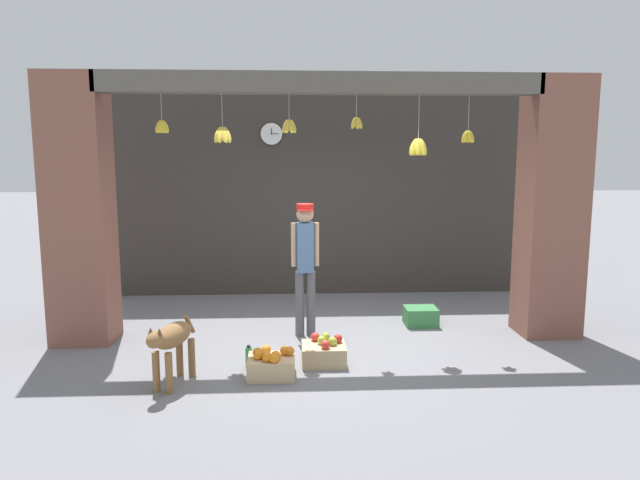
# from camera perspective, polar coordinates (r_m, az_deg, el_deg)

# --- Properties ---
(ground_plane) EXTENTS (60.00, 60.00, 0.00)m
(ground_plane) POSITION_cam_1_polar(r_m,az_deg,el_deg) (6.89, 0.16, -10.38)
(ground_plane) COLOR slate
(shop_back_wall) EXTENTS (6.99, 0.12, 3.16)m
(shop_back_wall) POSITION_cam_1_polar(r_m,az_deg,el_deg) (9.13, -0.71, 4.37)
(shop_back_wall) COLOR #38332D
(shop_back_wall) RESTS_ON ground_plane
(shop_pillar_left) EXTENTS (0.70, 0.60, 3.16)m
(shop_pillar_left) POSITION_cam_1_polar(r_m,az_deg,el_deg) (7.28, -22.94, 2.69)
(shop_pillar_left) COLOR brown
(shop_pillar_left) RESTS_ON ground_plane
(shop_pillar_right) EXTENTS (0.70, 0.60, 3.16)m
(shop_pillar_right) POSITION_cam_1_polar(r_m,az_deg,el_deg) (7.55, 22.15, 2.92)
(shop_pillar_right) COLOR brown
(shop_pillar_right) RESTS_ON ground_plane
(storefront_awning) EXTENTS (5.09, 0.29, 0.95)m
(storefront_awning) POSITION_cam_1_polar(r_m,az_deg,el_deg) (6.69, 0.13, 15.02)
(storefront_awning) COLOR #5B564C
(dog) EXTENTS (0.41, 0.81, 0.66)m
(dog) POSITION_cam_1_polar(r_m,az_deg,el_deg) (5.77, -14.60, -9.72)
(dog) COLOR olive
(dog) RESTS_ON ground_plane
(shopkeeper) EXTENTS (0.34, 0.27, 1.65)m
(shopkeeper) POSITION_cam_1_polar(r_m,az_deg,el_deg) (6.98, -1.49, -1.90)
(shopkeeper) COLOR #56565B
(shopkeeper) RESTS_ON ground_plane
(fruit_crate_oranges) EXTENTS (0.47, 0.41, 0.29)m
(fruit_crate_oranges) POSITION_cam_1_polar(r_m,az_deg,el_deg) (5.93, -4.90, -12.28)
(fruit_crate_oranges) COLOR tan
(fruit_crate_oranges) RESTS_ON ground_plane
(fruit_crate_apples) EXTENTS (0.47, 0.42, 0.30)m
(fruit_crate_apples) POSITION_cam_1_polar(r_m,az_deg,el_deg) (6.26, 0.39, -11.15)
(fruit_crate_apples) COLOR tan
(fruit_crate_apples) RESTS_ON ground_plane
(produce_box_green) EXTENTS (0.42, 0.36, 0.24)m
(produce_box_green) POSITION_cam_1_polar(r_m,az_deg,el_deg) (7.72, 10.03, -7.52)
(produce_box_green) COLOR #387A42
(produce_box_green) RESTS_ON ground_plane
(water_bottle) EXTENTS (0.07, 0.07, 0.24)m
(water_bottle) POSITION_cam_1_polar(r_m,az_deg,el_deg) (6.20, -7.13, -11.53)
(water_bottle) COLOR #38934C
(water_bottle) RESTS_ON ground_plane
(wall_clock) EXTENTS (0.36, 0.03, 0.36)m
(wall_clock) POSITION_cam_1_polar(r_m,az_deg,el_deg) (9.04, -4.88, 10.53)
(wall_clock) COLOR black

